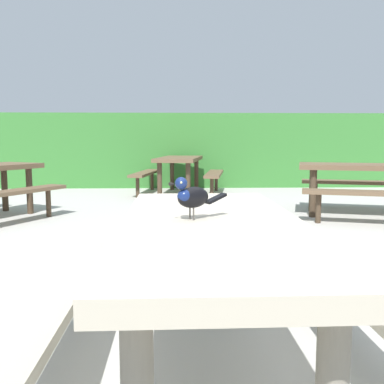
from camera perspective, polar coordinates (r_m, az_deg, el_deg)
ground_plane at (r=2.34m, az=5.49°, el=-20.38°), size 60.00×60.00×0.00m
hedge_wall at (r=10.69m, az=-0.44°, el=5.71°), size 28.00×2.32×1.68m
picnic_table_foreground at (r=1.85m, az=2.72°, el=-9.32°), size 1.70×1.81×0.74m
bird_grackle at (r=1.79m, az=-0.12°, el=-0.52°), size 0.26×0.17×0.18m
picnic_table_mid_right at (r=8.49m, az=-1.71°, el=3.46°), size 1.92×1.95×0.74m
picnic_table_far_centre at (r=6.47m, az=22.19°, el=1.85°), size 2.11×2.09×0.74m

